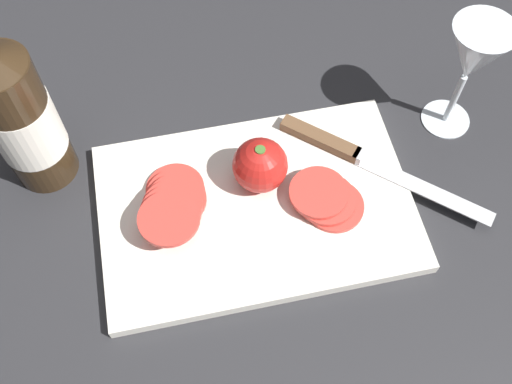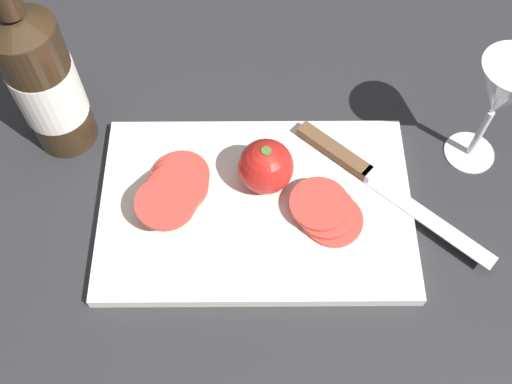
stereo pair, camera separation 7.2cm
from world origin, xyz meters
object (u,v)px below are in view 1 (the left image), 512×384
wine_glass (473,58)px  tomato_slice_stack_near (173,203)px  whole_tomato (260,165)px  wine_bottle (19,115)px  tomato_slice_stack_far (327,199)px  knife (342,149)px

wine_glass → tomato_slice_stack_near: wine_glass is taller
whole_tomato → wine_bottle: bearing=162.1°
tomato_slice_stack_far → whole_tomato: bearing=145.8°
tomato_slice_stack_far → tomato_slice_stack_near: bearing=171.3°
wine_bottle → tomato_slice_stack_near: bearing=-34.7°
wine_bottle → whole_tomato: size_ratio=4.61×
tomato_slice_stack_near → tomato_slice_stack_far: 0.19m
knife → tomato_slice_stack_far: (-0.04, -0.07, 0.00)m
wine_bottle → tomato_slice_stack_far: 0.38m
knife → tomato_slice_stack_far: size_ratio=2.57×
wine_glass → tomato_slice_stack_far: (-0.20, -0.10, -0.10)m
wine_glass → tomato_slice_stack_far: 0.25m
tomato_slice_stack_near → wine_glass: bearing=10.8°
wine_bottle → knife: wine_bottle is taller
wine_bottle → knife: (0.38, -0.07, -0.09)m
tomato_slice_stack_near → knife: bearing=10.3°
knife → tomato_slice_stack_near: bearing=-128.1°
wine_glass → tomato_slice_stack_far: wine_glass is taller
tomato_slice_stack_near → tomato_slice_stack_far: tomato_slice_stack_near is taller
knife → tomato_slice_stack_near: (-0.23, -0.04, 0.01)m
whole_tomato → tomato_slice_stack_far: size_ratio=0.77×
wine_bottle → whole_tomato: (0.27, -0.09, -0.06)m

